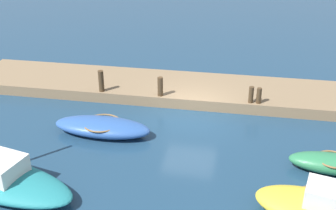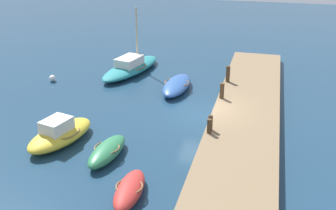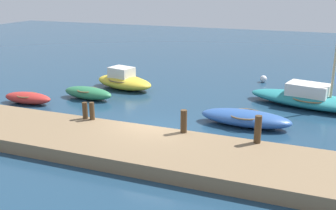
{
  "view_description": "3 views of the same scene",
  "coord_description": "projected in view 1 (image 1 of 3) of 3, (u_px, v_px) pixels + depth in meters",
  "views": [
    {
      "loc": [
        -2.05,
        17.18,
        9.06
      ],
      "look_at": [
        0.77,
        1.6,
        1.27
      ],
      "focal_mm": 44.89,
      "sensor_mm": 36.0,
      "label": 1
    },
    {
      "loc": [
        -20.58,
        -3.31,
        9.67
      ],
      "look_at": [
        -0.2,
        2.0,
        0.52
      ],
      "focal_mm": 42.9,
      "sensor_mm": 36.0,
      "label": 2
    },
    {
      "loc": [
        6.58,
        -15.1,
        6.33
      ],
      "look_at": [
        -0.04,
        1.55,
        0.82
      ],
      "focal_mm": 42.67,
      "sensor_mm": 36.0,
      "label": 3
    }
  ],
  "objects": [
    {
      "name": "mooring_post_mid_east",
      "position": [
        160.0,
        87.0,
        20.05
      ],
      "size": [
        0.26,
        0.26,
        0.94
      ],
      "primitive_type": "cylinder",
      "color": "#47331E",
      "rests_on": "dock_platform"
    },
    {
      "name": "rowboat_blue",
      "position": [
        102.0,
        127.0,
        17.81
      ],
      "size": [
        4.23,
        1.65,
        0.71
      ],
      "rotation": [
        0.0,
        0.0,
        -0.02
      ],
      "color": "#2D569E",
      "rests_on": "ground_plane"
    },
    {
      "name": "mooring_post_east",
      "position": [
        101.0,
        81.0,
        20.49
      ],
      "size": [
        0.26,
        0.26,
        1.07
      ],
      "primitive_type": "cylinder",
      "color": "#47331E",
      "rests_on": "dock_platform"
    },
    {
      "name": "mooring_post_west",
      "position": [
        259.0,
        96.0,
        19.35
      ],
      "size": [
        0.23,
        0.23,
        0.75
      ],
      "primitive_type": "cylinder",
      "color": "#47331E",
      "rests_on": "dock_platform"
    },
    {
      "name": "rowboat_green",
      "position": [
        332.0,
        163.0,
        15.37
      ],
      "size": [
        3.17,
        1.34,
        0.69
      ],
      "rotation": [
        0.0,
        0.0,
        -0.07
      ],
      "color": "#2D7A4C",
      "rests_on": "ground_plane"
    },
    {
      "name": "mooring_post_mid_west",
      "position": [
        251.0,
        95.0,
        19.39
      ],
      "size": [
        0.22,
        0.22,
        0.79
      ],
      "primitive_type": "cylinder",
      "color": "#47331E",
      "rests_on": "dock_platform"
    },
    {
      "name": "ground_plane",
      "position": [
        190.0,
        116.0,
        19.5
      ],
      "size": [
        84.0,
        84.0,
        0.0
      ],
      "primitive_type": "plane",
      "color": "navy"
    },
    {
      "name": "motorboat_yellow",
      "position": [
        321.0,
        208.0,
        12.94
      ],
      "size": [
        4.35,
        2.76,
        1.33
      ],
      "rotation": [
        0.0,
        0.0,
        -0.24
      ],
      "color": "gold",
      "rests_on": "ground_plane"
    },
    {
      "name": "dock_platform",
      "position": [
        197.0,
        90.0,
        21.49
      ],
      "size": [
        23.6,
        3.62,
        0.53
      ],
      "primitive_type": "cube",
      "color": "#846B4C",
      "rests_on": "ground_plane"
    }
  ]
}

